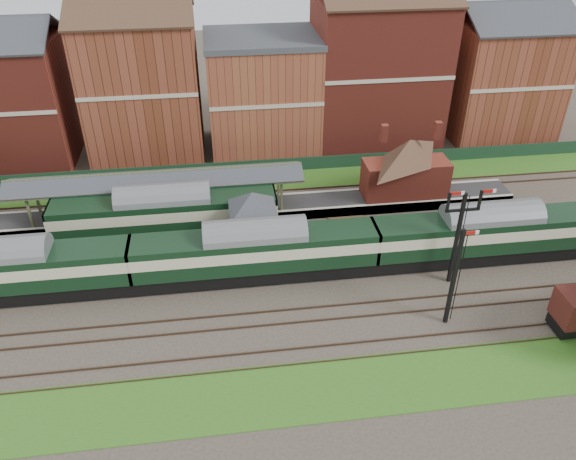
{
  "coord_description": "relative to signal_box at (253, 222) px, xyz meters",
  "views": [
    {
      "loc": [
        -5.37,
        -35.51,
        27.94
      ],
      "look_at": [
        -0.28,
        2.0,
        3.0
      ],
      "focal_mm": 35.0,
      "sensor_mm": 36.0,
      "label": 1
    }
  ],
  "objects": [
    {
      "name": "ground",
      "position": [
        3.0,
        -3.25,
        -3.19
      ],
      "size": [
        160.0,
        160.0,
        0.0
      ],
      "primitive_type": "plane",
      "color": "#473D33",
      "rests_on": "ground"
    },
    {
      "name": "grass_back",
      "position": [
        3.0,
        12.75,
        -3.16
      ],
      "size": [
        90.0,
        4.5,
        0.06
      ],
      "primitive_type": "cube",
      "color": "#2D6619",
      "rests_on": "ground"
    },
    {
      "name": "grass_front",
      "position": [
        3.0,
        -15.25,
        -3.16
      ],
      "size": [
        90.0,
        5.0,
        0.06
      ],
      "primitive_type": "cube",
      "color": "#2D6619",
      "rests_on": "ground"
    },
    {
      "name": "fence",
      "position": [
        3.0,
        14.75,
        -2.44
      ],
      "size": [
        90.0,
        0.12,
        1.5
      ],
      "primitive_type": "cube",
      "color": "#193823",
      "rests_on": "ground"
    },
    {
      "name": "platform",
      "position": [
        -2.0,
        6.5,
        -2.69
      ],
      "size": [
        55.0,
        3.4,
        1.0
      ],
      "primitive_type": "cube",
      "color": "#2D2D2D",
      "rests_on": "ground"
    },
    {
      "name": "signal_box",
      "position": [
        0.0,
        0.0,
        0.0
      ],
      "size": [
        5.4,
        5.4,
        6.0
      ],
      "color": "#667956",
      "rests_on": "ground"
    },
    {
      "name": "brick_hut",
      "position": [
        8.0,
        0.0,
        -2.0
      ],
      "size": [
        3.2,
        2.64,
        2.94
      ],
      "color": "brown",
      "rests_on": "ground"
    },
    {
      "name": "station_building",
      "position": [
        15.0,
        6.5,
        0.76
      ],
      "size": [
        8.1,
        8.1,
        5.9
      ],
      "color": "maroon",
      "rests_on": "platform"
    },
    {
      "name": "canopy",
      "position": [
        -8.0,
        6.5,
        1.39
      ],
      "size": [
        26.0,
        3.89,
        4.08
      ],
      "color": "#4F5837",
      "rests_on": "platform"
    },
    {
      "name": "semaphore_bracket",
      "position": [
        15.04,
        -5.75,
        1.44
      ],
      "size": [
        3.6,
        0.25,
        8.18
      ],
      "color": "black",
      "rests_on": "ground"
    },
    {
      "name": "semaphore_siding",
      "position": [
        13.02,
        -10.25,
        0.96
      ],
      "size": [
        1.23,
        0.25,
        8.0
      ],
      "color": "black",
      "rests_on": "ground"
    },
    {
      "name": "town_backdrop",
      "position": [
        2.82,
        21.75,
        3.81
      ],
      "size": [
        69.0,
        10.0,
        16.0
      ],
      "color": "maroon",
      "rests_on": "ground"
    },
    {
      "name": "dmu_train",
      "position": [
        -0.1,
        -3.25,
        -0.64
      ],
      "size": [
        57.01,
        3.0,
        4.38
      ],
      "color": "black",
      "rests_on": "ground"
    },
    {
      "name": "platform_railcar",
      "position": [
        -7.32,
        3.25,
        -0.62
      ],
      "size": [
        19.14,
        3.01,
        4.41
      ],
      "color": "black",
      "rests_on": "ground"
    }
  ]
}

